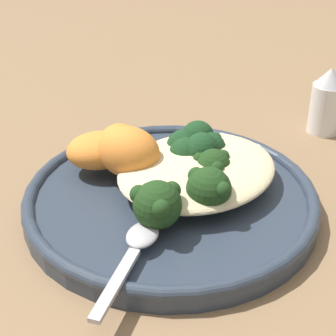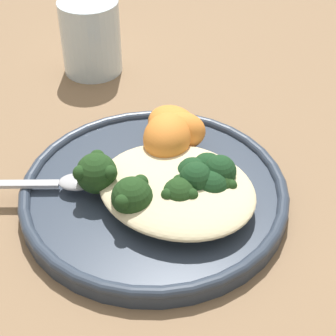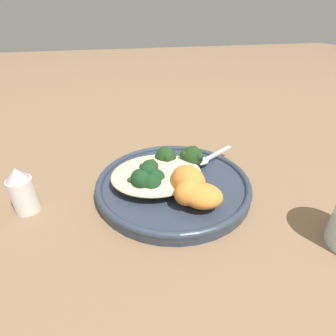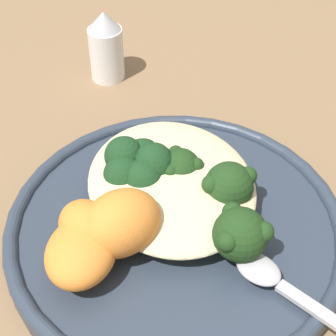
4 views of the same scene
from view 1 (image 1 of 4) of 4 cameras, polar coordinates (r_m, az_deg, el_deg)
name	(u,v)px [view 1 (image 1 of 4)]	position (r m, az deg, el deg)	size (l,w,h in m)	color
ground_plane	(155,204)	(0.53, -1.38, -3.65)	(4.00, 4.00, 0.00)	#846647
plate	(171,199)	(0.51, 0.28, -3.14)	(0.27, 0.27, 0.02)	#2D3847
quinoa_mound	(197,170)	(0.51, 2.98, -0.17)	(0.15, 0.13, 0.02)	beige
broccoli_stalk_0	(157,200)	(0.46, -1.14, -3.27)	(0.08, 0.09, 0.04)	#8EB25B
broccoli_stalk_1	(200,187)	(0.48, 3.28, -1.93)	(0.04, 0.10, 0.04)	#8EB25B
broccoli_stalk_2	(198,167)	(0.51, 3.07, 0.10)	(0.07, 0.08, 0.03)	#8EB25B
broccoli_stalk_3	(196,152)	(0.54, 2.86, 1.61)	(0.09, 0.04, 0.03)	#8EB25B
sweet_potato_chunk_0	(119,144)	(0.54, -4.96, 2.42)	(0.05, 0.04, 0.04)	orange
sweet_potato_chunk_1	(129,152)	(0.52, -4.03, 1.65)	(0.06, 0.05, 0.05)	orange
sweet_potato_chunk_2	(99,150)	(0.54, -7.04, 1.81)	(0.06, 0.05, 0.03)	orange
kale_tuft	(195,147)	(0.54, 2.80, 2.14)	(0.06, 0.06, 0.04)	#193D1E
spoon	(136,247)	(0.43, -3.28, -7.98)	(0.10, 0.07, 0.01)	#B7B7BC
salt_shaker	(327,101)	(0.66, 15.83, 6.55)	(0.04, 0.04, 0.08)	white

